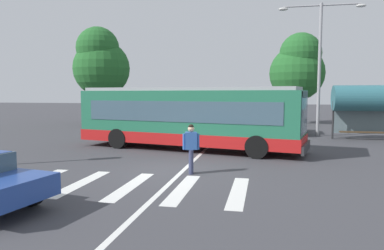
{
  "coord_description": "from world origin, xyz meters",
  "views": [
    {
      "loc": [
        3.02,
        -12.19,
        2.78
      ],
      "look_at": [
        -0.28,
        3.96,
        1.3
      ],
      "focal_mm": 33.27,
      "sensor_mm": 36.0,
      "label": 1
    }
  ],
  "objects_px": {
    "twin_arm_street_lamp": "(320,54)",
    "bus_stop_shelter": "(370,99)",
    "background_tree_left": "(101,63)",
    "background_tree_right": "(298,68)",
    "pedestrian_crossing_street": "(191,146)",
    "parked_car_blue": "(213,121)",
    "city_transit_bus": "(188,117)",
    "parked_car_white": "(291,122)",
    "parked_car_champagne": "(250,122)",
    "parked_car_charcoal": "(181,120)"
  },
  "relations": [
    {
      "from": "twin_arm_street_lamp",
      "to": "bus_stop_shelter",
      "type": "bearing_deg",
      "value": -24.55
    },
    {
      "from": "background_tree_left",
      "to": "background_tree_right",
      "type": "distance_m",
      "value": 17.54
    },
    {
      "from": "pedestrian_crossing_street",
      "to": "parked_car_blue",
      "type": "height_order",
      "value": "pedestrian_crossing_street"
    },
    {
      "from": "city_transit_bus",
      "to": "parked_car_white",
      "type": "relative_size",
      "value": 2.52
    },
    {
      "from": "parked_car_white",
      "to": "twin_arm_street_lamp",
      "type": "distance_m",
      "value": 4.96
    },
    {
      "from": "pedestrian_crossing_street",
      "to": "bus_stop_shelter",
      "type": "bearing_deg",
      "value": 51.93
    },
    {
      "from": "parked_car_white",
      "to": "parked_car_champagne",
      "type": "bearing_deg",
      "value": -177.03
    },
    {
      "from": "parked_car_charcoal",
      "to": "twin_arm_street_lamp",
      "type": "height_order",
      "value": "twin_arm_street_lamp"
    },
    {
      "from": "parked_car_blue",
      "to": "bus_stop_shelter",
      "type": "xyz_separation_m",
      "value": [
        9.84,
        -3.1,
        1.65
      ]
    },
    {
      "from": "city_transit_bus",
      "to": "twin_arm_street_lamp",
      "type": "relative_size",
      "value": 1.37
    },
    {
      "from": "parked_car_charcoal",
      "to": "parked_car_blue",
      "type": "bearing_deg",
      "value": -0.49
    },
    {
      "from": "pedestrian_crossing_street",
      "to": "parked_car_charcoal",
      "type": "height_order",
      "value": "pedestrian_crossing_street"
    },
    {
      "from": "twin_arm_street_lamp",
      "to": "background_tree_left",
      "type": "xyz_separation_m",
      "value": [
        -17.63,
        5.38,
        0.17
      ]
    },
    {
      "from": "parked_car_charcoal",
      "to": "parked_car_blue",
      "type": "height_order",
      "value": "same"
    },
    {
      "from": "parked_car_white",
      "to": "background_tree_left",
      "type": "xyz_separation_m",
      "value": [
        -16.1,
        4.0,
        4.68
      ]
    },
    {
      "from": "parked_car_blue",
      "to": "parked_car_champagne",
      "type": "height_order",
      "value": "same"
    },
    {
      "from": "city_transit_bus",
      "to": "parked_car_charcoal",
      "type": "height_order",
      "value": "city_transit_bus"
    },
    {
      "from": "parked_car_blue",
      "to": "twin_arm_street_lamp",
      "type": "height_order",
      "value": "twin_arm_street_lamp"
    },
    {
      "from": "pedestrian_crossing_street",
      "to": "twin_arm_street_lamp",
      "type": "distance_m",
      "value": 14.19
    },
    {
      "from": "parked_car_blue",
      "to": "background_tree_right",
      "type": "relative_size",
      "value": 0.56
    },
    {
      "from": "parked_car_champagne",
      "to": "parked_car_white",
      "type": "relative_size",
      "value": 0.98
    },
    {
      "from": "city_transit_bus",
      "to": "bus_stop_shelter",
      "type": "distance_m",
      "value": 11.38
    },
    {
      "from": "background_tree_left",
      "to": "parked_car_blue",
      "type": "bearing_deg",
      "value": -18.51
    },
    {
      "from": "bus_stop_shelter",
      "to": "background_tree_left",
      "type": "height_order",
      "value": "background_tree_left"
    },
    {
      "from": "pedestrian_crossing_street",
      "to": "twin_arm_street_lamp",
      "type": "bearing_deg",
      "value": 64.44
    },
    {
      "from": "twin_arm_street_lamp",
      "to": "background_tree_right",
      "type": "height_order",
      "value": "twin_arm_street_lamp"
    },
    {
      "from": "parked_car_white",
      "to": "bus_stop_shelter",
      "type": "xyz_separation_m",
      "value": [
        4.28,
        -2.63,
        1.65
      ]
    },
    {
      "from": "parked_car_blue",
      "to": "background_tree_right",
      "type": "distance_m",
      "value": 10.77
    },
    {
      "from": "parked_car_white",
      "to": "background_tree_right",
      "type": "xyz_separation_m",
      "value": [
        1.01,
        7.84,
        4.29
      ]
    },
    {
      "from": "bus_stop_shelter",
      "to": "background_tree_left",
      "type": "xyz_separation_m",
      "value": [
        -20.37,
        6.63,
        3.03
      ]
    },
    {
      "from": "twin_arm_street_lamp",
      "to": "background_tree_left",
      "type": "distance_m",
      "value": 18.44
    },
    {
      "from": "parked_car_white",
      "to": "background_tree_left",
      "type": "bearing_deg",
      "value": 166.05
    },
    {
      "from": "background_tree_left",
      "to": "parked_car_champagne",
      "type": "bearing_deg",
      "value": -17.37
    },
    {
      "from": "pedestrian_crossing_street",
      "to": "background_tree_left",
      "type": "distance_m",
      "value": 21.64
    },
    {
      "from": "pedestrian_crossing_street",
      "to": "background_tree_right",
      "type": "distance_m",
      "value": 22.44
    },
    {
      "from": "twin_arm_street_lamp",
      "to": "background_tree_right",
      "type": "distance_m",
      "value": 9.24
    },
    {
      "from": "parked_car_blue",
      "to": "parked_car_champagne",
      "type": "xyz_separation_m",
      "value": [
        2.72,
        -0.62,
        0.0
      ]
    },
    {
      "from": "parked_car_white",
      "to": "bus_stop_shelter",
      "type": "distance_m",
      "value": 5.28
    },
    {
      "from": "parked_car_charcoal",
      "to": "background_tree_right",
      "type": "height_order",
      "value": "background_tree_right"
    },
    {
      "from": "parked_car_blue",
      "to": "parked_car_white",
      "type": "height_order",
      "value": "same"
    },
    {
      "from": "pedestrian_crossing_street",
      "to": "parked_car_white",
      "type": "relative_size",
      "value": 0.37
    },
    {
      "from": "parked_car_blue",
      "to": "background_tree_right",
      "type": "height_order",
      "value": "background_tree_right"
    },
    {
      "from": "twin_arm_street_lamp",
      "to": "pedestrian_crossing_street",
      "type": "bearing_deg",
      "value": -115.56
    },
    {
      "from": "parked_car_white",
      "to": "background_tree_left",
      "type": "distance_m",
      "value": 17.23
    },
    {
      "from": "parked_car_blue",
      "to": "bus_stop_shelter",
      "type": "height_order",
      "value": "bus_stop_shelter"
    },
    {
      "from": "parked_car_charcoal",
      "to": "parked_car_white",
      "type": "distance_m",
      "value": 8.01
    },
    {
      "from": "parked_car_charcoal",
      "to": "bus_stop_shelter",
      "type": "relative_size",
      "value": 1.08
    },
    {
      "from": "twin_arm_street_lamp",
      "to": "parked_car_charcoal",
      "type": "bearing_deg",
      "value": 168.9
    },
    {
      "from": "twin_arm_street_lamp",
      "to": "background_tree_left",
      "type": "bearing_deg",
      "value": 163.04
    },
    {
      "from": "pedestrian_crossing_street",
      "to": "twin_arm_street_lamp",
      "type": "xyz_separation_m",
      "value": [
        5.83,
        12.2,
        4.31
      ]
    }
  ]
}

